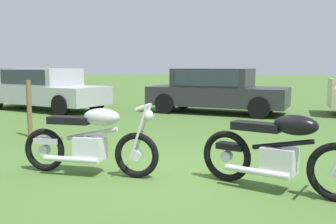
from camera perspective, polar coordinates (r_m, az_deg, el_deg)
ground_plane at (r=5.31m, az=0.58°, el=-9.58°), size 120.00×120.00×0.00m
motorcycle_silver at (r=5.36m, az=-11.70°, el=-4.31°), size 2.02×0.64×1.02m
motorcycle_black at (r=4.75m, az=16.57°, el=-5.85°), size 1.91×1.03×1.02m
car_silver at (r=13.66m, az=-18.42°, el=3.64°), size 4.89×3.08×1.43m
car_charcoal at (r=12.24m, az=7.23°, el=3.59°), size 4.64×2.61×1.43m
fence_post_wooden at (r=8.53m, az=-20.30°, el=0.47°), size 0.10×0.10×1.22m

